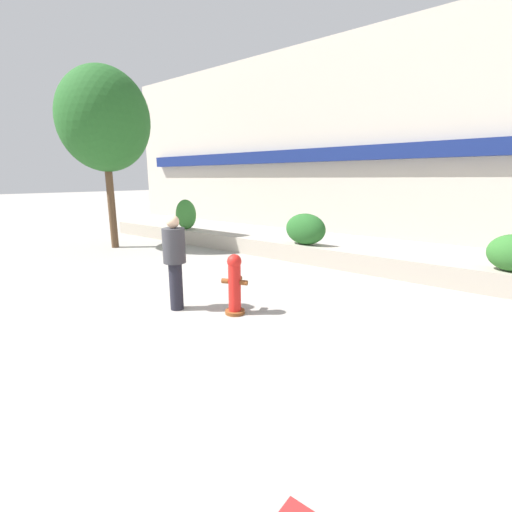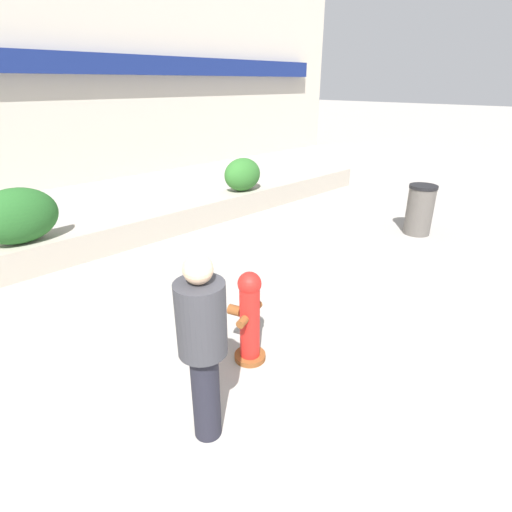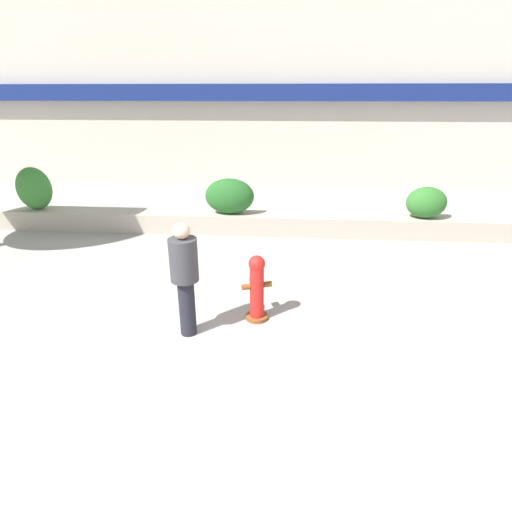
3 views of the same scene
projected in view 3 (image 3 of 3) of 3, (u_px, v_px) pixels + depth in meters
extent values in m
plane|color=#9E9991|center=(151.00, 391.00, 4.82)|extent=(120.00, 120.00, 0.00)
cube|color=beige|center=(247.00, 73.00, 14.38)|extent=(30.00, 1.00, 8.00)
cube|color=navy|center=(245.00, 92.00, 13.99)|extent=(27.00, 0.36, 0.56)
cube|color=#ADA393|center=(225.00, 223.00, 10.26)|extent=(18.00, 0.70, 0.50)
ellipsoid|color=#387F33|center=(34.00, 188.00, 10.33)|extent=(0.92, 0.59, 1.10)
ellipsoid|color=#235B23|center=(230.00, 196.00, 9.99)|extent=(1.23, 0.69, 0.89)
ellipsoid|color=#2D6B28|center=(426.00, 203.00, 9.66)|extent=(0.95, 0.68, 0.76)
cylinder|color=brown|center=(257.00, 317.00, 6.36)|extent=(0.45, 0.45, 0.06)
cylinder|color=red|center=(257.00, 291.00, 6.19)|extent=(0.28, 0.28, 0.85)
sphere|color=red|center=(257.00, 264.00, 6.01)|extent=(0.25, 0.25, 0.25)
cylinder|color=brown|center=(254.00, 281.00, 6.31)|extent=(0.15, 0.17, 0.11)
cylinder|color=brown|center=(267.00, 284.00, 6.19)|extent=(0.15, 0.13, 0.09)
cylinder|color=brown|center=(246.00, 287.00, 6.11)|extent=(0.15, 0.13, 0.09)
cylinder|color=black|center=(187.00, 307.00, 5.83)|extent=(0.33, 0.33, 0.88)
cylinder|color=#333338|center=(184.00, 260.00, 5.54)|extent=(0.55, 0.55, 0.62)
sphere|color=#D6AD89|center=(181.00, 231.00, 5.38)|extent=(0.23, 0.23, 0.23)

